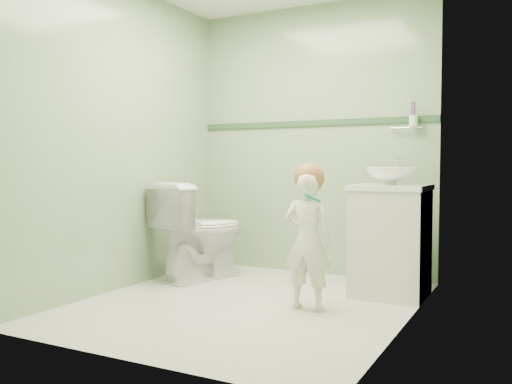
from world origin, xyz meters
The scene contains 12 objects.
ground centered at (0.00, 0.00, 0.00)m, with size 2.50×2.50×0.00m, color beige.
room_shell centered at (0.00, 0.00, 1.20)m, with size 2.50×2.54×2.40m.
trim_stripe centered at (0.00, 1.24, 1.35)m, with size 2.20×0.02×0.05m, color #2E512F.
vanity centered at (0.84, 0.70, 0.40)m, with size 0.52×0.50×0.80m, color silver.
counter centered at (0.84, 0.70, 0.81)m, with size 0.54×0.52×0.04m, color white.
basin centered at (0.84, 0.70, 0.89)m, with size 0.37×0.37×0.13m, color white.
faucet centered at (0.84, 0.89, 0.97)m, with size 0.03×0.13×0.18m.
cup_holder centered at (0.89, 1.18, 1.33)m, with size 0.26×0.07×0.21m.
toilet centered at (-0.74, 0.55, 0.42)m, with size 0.47×0.82×0.83m, color white.
toddler centered at (0.44, 0.06, 0.46)m, with size 0.34×0.22×0.92m, color beige.
hair_cap centered at (0.44, 0.09, 0.89)m, with size 0.20×0.20×0.20m, color #9E5F31.
teal_toothbrush centered at (0.51, -0.06, 0.77)m, with size 0.11×0.13×0.08m.
Camera 1 is at (1.79, -3.30, 0.97)m, focal length 37.89 mm.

